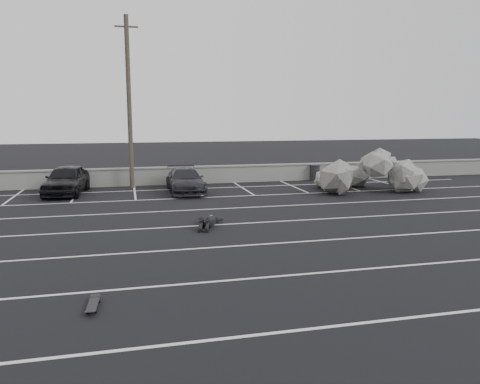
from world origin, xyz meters
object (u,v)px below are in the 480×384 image
object	(u,v)px
car_right	(185,180)
skateboard	(93,305)
car_left	(66,180)
riprap_pile	(373,179)
trash_bin	(315,173)
person	(209,218)
utility_pole	(129,102)

from	to	relation	value
car_right	skateboard	xyz separation A→B (m)	(-3.80, -14.85, -0.57)
car_left	riprap_pile	size ratio (longest dim) A/B	0.65
trash_bin	person	size ratio (longest dim) A/B	0.37
car_left	trash_bin	xyz separation A→B (m)	(14.68, 1.84, -0.26)
car_right	trash_bin	xyz separation A→B (m)	(8.56, 2.72, -0.14)
car_right	utility_pole	xyz separation A→B (m)	(-2.76, 2.32, 4.14)
utility_pole	trash_bin	bearing A→B (deg)	2.02
car_left	utility_pole	size ratio (longest dim) A/B	0.47
riprap_pile	skateboard	size ratio (longest dim) A/B	8.40
utility_pole	riprap_pile	distance (m)	14.05
car_right	skateboard	size ratio (longest dim) A/B	5.42
car_right	riprap_pile	bearing A→B (deg)	-11.68
car_left	car_right	xyz separation A→B (m)	(6.12, -0.88, -0.12)
car_right	utility_pole	bearing A→B (deg)	139.78
car_right	trash_bin	world-z (taller)	car_right
person	car_right	bearing A→B (deg)	109.26
car_right	skateboard	world-z (taller)	car_right
trash_bin	person	xyz separation A→B (m)	(-8.62, -10.47, -0.26)
car_right	person	xyz separation A→B (m)	(-0.06, -7.75, -0.40)
car_right	skateboard	distance (m)	15.34
car_left	trash_bin	bearing A→B (deg)	13.59
utility_pole	trash_bin	size ratio (longest dim) A/B	9.49
skateboard	car_right	bearing A→B (deg)	79.06
trash_bin	utility_pole	bearing A→B (deg)	-177.98
utility_pole	skateboard	xyz separation A→B (m)	(-1.04, -17.18, -4.71)
car_right	person	world-z (taller)	car_right
trash_bin	skateboard	bearing A→B (deg)	-125.11
trash_bin	riprap_pile	distance (m)	4.95
trash_bin	riprap_pile	world-z (taller)	riprap_pile
utility_pole	skateboard	world-z (taller)	utility_pole
skateboard	car_left	bearing A→B (deg)	101.80
car_left	utility_pole	bearing A→B (deg)	29.70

